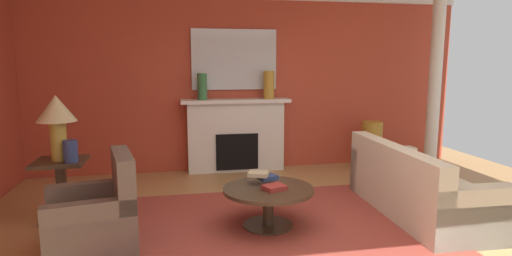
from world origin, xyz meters
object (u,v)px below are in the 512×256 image
(vase_mantel_left, at_px, (202,87))
(vase_on_side_table, at_px, (71,151))
(armchair_near_window, at_px, (95,220))
(table_lamp, at_px, (57,115))
(vase_tall_corner, at_px, (371,145))
(coffee_table, at_px, (268,198))
(vase_mantel_right, at_px, (269,85))
(side_table, at_px, (62,185))
(fireplace, at_px, (236,137))
(sofa, at_px, (416,190))
(mantel_mirror, at_px, (234,60))

(vase_mantel_left, height_order, vase_on_side_table, vase_mantel_left)
(armchair_near_window, height_order, table_lamp, table_lamp)
(table_lamp, distance_m, vase_tall_corner, 4.92)
(coffee_table, relative_size, vase_mantel_right, 2.18)
(table_lamp, height_order, vase_tall_corner, table_lamp)
(side_table, bearing_deg, vase_mantel_right, 31.50)
(armchair_near_window, relative_size, vase_on_side_table, 3.78)
(fireplace, xyz_separation_m, vase_tall_corner, (2.30, -0.30, -0.17))
(side_table, bearing_deg, armchair_near_window, -61.39)
(table_lamp, bearing_deg, side_table, 0.00)
(sofa, distance_m, side_table, 4.18)
(vase_on_side_table, bearing_deg, coffee_table, -15.34)
(armchair_near_window, xyz_separation_m, vase_mantel_right, (2.33, 2.72, 1.14))
(vase_on_side_table, bearing_deg, fireplace, 41.67)
(fireplace, relative_size, vase_mantel_right, 3.92)
(side_table, xyz_separation_m, vase_mantel_left, (1.76, 1.75, 1.03))
(sofa, relative_size, coffee_table, 2.13)
(sofa, distance_m, coffee_table, 1.83)
(fireplace, height_order, side_table, fireplace)
(fireplace, distance_m, vase_mantel_right, 1.03)
(coffee_table, relative_size, table_lamp, 1.33)
(coffee_table, bearing_deg, vase_tall_corner, 43.65)
(fireplace, xyz_separation_m, mantel_mirror, (0.00, 0.12, 1.29))
(vase_mantel_right, bearing_deg, table_lamp, -148.50)
(coffee_table, distance_m, table_lamp, 2.56)
(armchair_near_window, height_order, vase_on_side_table, vase_on_side_table)
(table_lamp, distance_m, vase_mantel_left, 2.49)
(sofa, relative_size, vase_tall_corner, 2.61)
(vase_mantel_left, relative_size, vase_on_side_table, 1.69)
(sofa, relative_size, vase_mantel_left, 5.00)
(coffee_table, bearing_deg, vase_mantel_right, 77.10)
(mantel_mirror, relative_size, side_table, 2.02)
(mantel_mirror, relative_size, coffee_table, 1.41)
(sofa, bearing_deg, vase_tall_corner, 77.26)
(fireplace, height_order, mantel_mirror, mantel_mirror)
(armchair_near_window, relative_size, vase_tall_corner, 1.16)
(side_table, bearing_deg, fireplace, 37.96)
(side_table, height_order, vase_on_side_table, vase_on_side_table)
(side_table, height_order, table_lamp, table_lamp)
(coffee_table, bearing_deg, armchair_near_window, -171.68)
(vase_mantel_left, bearing_deg, vase_mantel_right, 0.00)
(armchair_near_window, xyz_separation_m, vase_on_side_table, (-0.38, 0.85, 0.52))
(table_lamp, relative_size, vase_mantel_right, 1.63)
(sofa, height_order, coffee_table, sofa)
(armchair_near_window, xyz_separation_m, table_lamp, (-0.53, 0.97, 0.92))
(coffee_table, distance_m, vase_mantel_left, 2.75)
(fireplace, distance_m, side_table, 2.94)
(coffee_table, bearing_deg, vase_on_side_table, 164.66)
(fireplace, distance_m, vase_mantel_left, 1.02)
(sofa, bearing_deg, table_lamp, 170.97)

